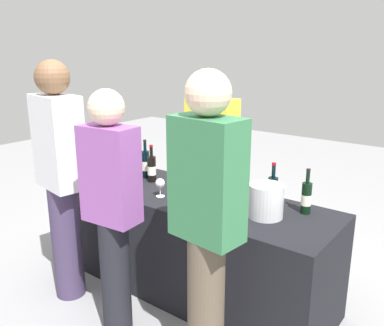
{
  "coord_description": "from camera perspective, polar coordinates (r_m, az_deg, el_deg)",
  "views": [
    {
      "loc": [
        1.76,
        -2.3,
        1.84
      ],
      "look_at": [
        0.0,
        0.0,
        1.03
      ],
      "focal_mm": 38.78,
      "sensor_mm": 36.0,
      "label": 1
    }
  ],
  "objects": [
    {
      "name": "wine_bottle_5",
      "position": [
        2.9,
        11.02,
        -3.83
      ],
      "size": [
        0.07,
        0.07,
        0.31
      ],
      "color": "black",
      "rests_on": "tasting_table"
    },
    {
      "name": "wine_glass_2",
      "position": [
        2.97,
        0.24,
        -3.35
      ],
      "size": [
        0.07,
        0.07,
        0.13
      ],
      "color": "silver",
      "rests_on": "tasting_table"
    },
    {
      "name": "server_pouring",
      "position": [
        3.68,
        2.72,
        0.49
      ],
      "size": [
        0.44,
        0.26,
        1.64
      ],
      "rotation": [
        0.0,
        0.0,
        3.2
      ],
      "color": "#3F3351",
      "rests_on": "ground_plane"
    },
    {
      "name": "wine_glass_1",
      "position": [
        3.04,
        -4.41,
        -2.87
      ],
      "size": [
        0.07,
        0.07,
        0.14
      ],
      "color": "silver",
      "rests_on": "tasting_table"
    },
    {
      "name": "wine_glass_3",
      "position": [
        2.81,
        0.2,
        -4.33
      ],
      "size": [
        0.07,
        0.07,
        0.14
      ],
      "color": "silver",
      "rests_on": "tasting_table"
    },
    {
      "name": "tasting_table",
      "position": [
        3.24,
        0.0,
        -10.96
      ],
      "size": [
        2.17,
        0.72,
        0.78
      ],
      "primitive_type": "cube",
      "color": "black",
      "rests_on": "ground_plane"
    },
    {
      "name": "menu_board",
      "position": [
        4.41,
        1.91,
        -3.7
      ],
      "size": [
        0.5,
        0.15,
        0.76
      ],
      "primitive_type": "cube",
      "rotation": [
        0.0,
        0.0,
        -0.23
      ],
      "color": "white",
      "rests_on": "ground_plane"
    },
    {
      "name": "guest_2",
      "position": [
        2.2,
        2.05,
        -7.83
      ],
      "size": [
        0.4,
        0.25,
        1.74
      ],
      "rotation": [
        0.0,
        0.0,
        -0.1
      ],
      "color": "brown",
      "rests_on": "ground_plane"
    },
    {
      "name": "ground_plane",
      "position": [
        3.43,
        0.0,
        -16.78
      ],
      "size": [
        12.0,
        12.0,
        0.0
      ],
      "primitive_type": "plane",
      "color": "gray"
    },
    {
      "name": "wine_bottle_4",
      "position": [
        3.07,
        4.04,
        -2.36
      ],
      "size": [
        0.08,
        0.08,
        0.32
      ],
      "color": "black",
      "rests_on": "tasting_table"
    },
    {
      "name": "wine_bottle_3",
      "position": [
        3.39,
        -5.56,
        -0.76
      ],
      "size": [
        0.07,
        0.07,
        0.31
      ],
      "color": "black",
      "rests_on": "tasting_table"
    },
    {
      "name": "wine_bottle_0",
      "position": [
        3.67,
        -8.69,
        0.47
      ],
      "size": [
        0.07,
        0.07,
        0.32
      ],
      "color": "black",
      "rests_on": "tasting_table"
    },
    {
      "name": "guest_0",
      "position": [
        3.1,
        -17.59,
        -1.43
      ],
      "size": [
        0.43,
        0.28,
        1.76
      ],
      "rotation": [
        0.0,
        0.0,
        -0.17
      ],
      "color": "#3F3351",
      "rests_on": "ground_plane"
    },
    {
      "name": "wine_bottle_2",
      "position": [
        3.49,
        -6.42,
        -0.12
      ],
      "size": [
        0.07,
        0.07,
        0.32
      ],
      "color": "black",
      "rests_on": "tasting_table"
    },
    {
      "name": "ice_bucket",
      "position": [
        2.72,
        10.12,
        -5.14
      ],
      "size": [
        0.23,
        0.23,
        0.22
      ],
      "primitive_type": "cylinder",
      "color": "silver",
      "rests_on": "tasting_table"
    },
    {
      "name": "wine_glass_0",
      "position": [
        3.33,
        -8.05,
        -1.37
      ],
      "size": [
        0.07,
        0.07,
        0.14
      ],
      "color": "silver",
      "rests_on": "tasting_table"
    },
    {
      "name": "wine_bottle_1",
      "position": [
        3.56,
        -7.51,
        0.15
      ],
      "size": [
        0.07,
        0.07,
        0.33
      ],
      "color": "black",
      "rests_on": "tasting_table"
    },
    {
      "name": "wine_bottle_6",
      "position": [
        2.83,
        15.45,
        -4.6
      ],
      "size": [
        0.07,
        0.07,
        0.31
      ],
      "color": "black",
      "rests_on": "tasting_table"
    },
    {
      "name": "guest_1",
      "position": [
        2.62,
        -10.98,
        -5.9
      ],
      "size": [
        0.37,
        0.22,
        1.61
      ],
      "rotation": [
        0.0,
        0.0,
        0.09
      ],
      "color": "black",
      "rests_on": "ground_plane"
    }
  ]
}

